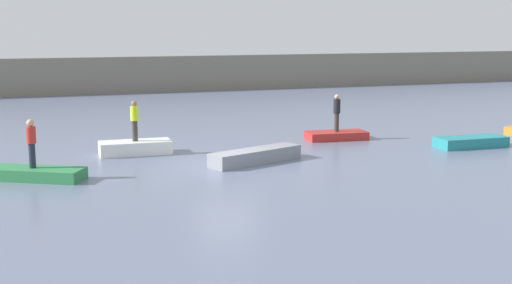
{
  "coord_description": "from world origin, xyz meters",
  "views": [
    {
      "loc": [
        -7.18,
        -23.3,
        5.14
      ],
      "look_at": [
        1.83,
        1.85,
        0.51
      ],
      "focal_mm": 47.12,
      "sensor_mm": 36.0,
      "label": 1
    }
  ],
  "objects_px": {
    "person_hiviz_shirt": "(135,119)",
    "rowboat_red": "(336,135)",
    "rowboat_green": "(33,174)",
    "person_dark_shirt": "(337,111)",
    "person_red_shirt": "(31,141)",
    "rowboat_grey": "(256,156)",
    "rowboat_teal": "(471,142)",
    "rowboat_white": "(135,148)"
  },
  "relations": [
    {
      "from": "person_hiviz_shirt",
      "to": "rowboat_red",
      "type": "bearing_deg",
      "value": 3.15
    },
    {
      "from": "rowboat_green",
      "to": "person_dark_shirt",
      "type": "xyz_separation_m",
      "value": [
        13.34,
        3.89,
        1.12
      ]
    },
    {
      "from": "person_dark_shirt",
      "to": "person_red_shirt",
      "type": "distance_m",
      "value": 13.9
    },
    {
      "from": "rowboat_grey",
      "to": "person_dark_shirt",
      "type": "relative_size",
      "value": 2.29
    },
    {
      "from": "rowboat_green",
      "to": "person_dark_shirt",
      "type": "distance_m",
      "value": 13.94
    },
    {
      "from": "person_dark_shirt",
      "to": "person_hiviz_shirt",
      "type": "distance_m",
      "value": 9.32
    },
    {
      "from": "rowboat_grey",
      "to": "rowboat_red",
      "type": "xyz_separation_m",
      "value": [
        5.29,
        3.79,
        -0.08
      ]
    },
    {
      "from": "rowboat_teal",
      "to": "person_red_shirt",
      "type": "distance_m",
      "value": 17.94
    },
    {
      "from": "rowboat_white",
      "to": "rowboat_green",
      "type": "bearing_deg",
      "value": -138.39
    },
    {
      "from": "rowboat_white",
      "to": "person_hiviz_shirt",
      "type": "height_order",
      "value": "person_hiviz_shirt"
    },
    {
      "from": "rowboat_red",
      "to": "person_red_shirt",
      "type": "bearing_deg",
      "value": -158.05
    },
    {
      "from": "rowboat_green",
      "to": "rowboat_teal",
      "type": "relative_size",
      "value": 1.13
    },
    {
      "from": "rowboat_grey",
      "to": "rowboat_red",
      "type": "relative_size",
      "value": 1.43
    },
    {
      "from": "rowboat_white",
      "to": "person_red_shirt",
      "type": "bearing_deg",
      "value": -138.39
    },
    {
      "from": "person_red_shirt",
      "to": "person_hiviz_shirt",
      "type": "xyz_separation_m",
      "value": [
        4.04,
        3.37,
        0.12
      ]
    },
    {
      "from": "rowboat_white",
      "to": "person_red_shirt",
      "type": "height_order",
      "value": "person_red_shirt"
    },
    {
      "from": "rowboat_green",
      "to": "person_red_shirt",
      "type": "bearing_deg",
      "value": -150.75
    },
    {
      "from": "rowboat_green",
      "to": "rowboat_grey",
      "type": "relative_size",
      "value": 0.89
    },
    {
      "from": "rowboat_teal",
      "to": "person_hiviz_shirt",
      "type": "xyz_separation_m",
      "value": [
        -13.86,
        3.21,
        1.23
      ]
    },
    {
      "from": "rowboat_green",
      "to": "person_red_shirt",
      "type": "height_order",
      "value": "person_red_shirt"
    },
    {
      "from": "rowboat_grey",
      "to": "person_hiviz_shirt",
      "type": "height_order",
      "value": "person_hiviz_shirt"
    },
    {
      "from": "rowboat_red",
      "to": "person_dark_shirt",
      "type": "height_order",
      "value": "person_dark_shirt"
    },
    {
      "from": "rowboat_teal",
      "to": "person_hiviz_shirt",
      "type": "relative_size",
      "value": 1.88
    },
    {
      "from": "rowboat_green",
      "to": "person_hiviz_shirt",
      "type": "height_order",
      "value": "person_hiviz_shirt"
    },
    {
      "from": "rowboat_red",
      "to": "person_red_shirt",
      "type": "height_order",
      "value": "person_red_shirt"
    },
    {
      "from": "rowboat_grey",
      "to": "rowboat_teal",
      "type": "distance_m",
      "value": 9.86
    },
    {
      "from": "rowboat_grey",
      "to": "rowboat_teal",
      "type": "xyz_separation_m",
      "value": [
        9.86,
        0.06,
        -0.04
      ]
    },
    {
      "from": "rowboat_red",
      "to": "rowboat_white",
      "type": "bearing_deg",
      "value": -171.14
    },
    {
      "from": "person_hiviz_shirt",
      "to": "rowboat_teal",
      "type": "bearing_deg",
      "value": -13.05
    },
    {
      "from": "person_dark_shirt",
      "to": "rowboat_green",
      "type": "bearing_deg",
      "value": -163.76
    },
    {
      "from": "rowboat_white",
      "to": "rowboat_red",
      "type": "relative_size",
      "value": 1.05
    },
    {
      "from": "rowboat_grey",
      "to": "rowboat_teal",
      "type": "height_order",
      "value": "rowboat_grey"
    },
    {
      "from": "rowboat_red",
      "to": "person_red_shirt",
      "type": "relative_size",
      "value": 1.65
    },
    {
      "from": "rowboat_teal",
      "to": "person_dark_shirt",
      "type": "xyz_separation_m",
      "value": [
        -4.56,
        3.73,
        1.1
      ]
    },
    {
      "from": "person_red_shirt",
      "to": "person_dark_shirt",
      "type": "bearing_deg",
      "value": 16.24
    },
    {
      "from": "rowboat_grey",
      "to": "rowboat_red",
      "type": "bearing_deg",
      "value": 14.84
    },
    {
      "from": "rowboat_grey",
      "to": "person_red_shirt",
      "type": "xyz_separation_m",
      "value": [
        -8.05,
        -0.1,
        1.07
      ]
    },
    {
      "from": "rowboat_teal",
      "to": "person_red_shirt",
      "type": "height_order",
      "value": "person_red_shirt"
    },
    {
      "from": "rowboat_grey",
      "to": "person_dark_shirt",
      "type": "distance_m",
      "value": 6.6
    },
    {
      "from": "rowboat_grey",
      "to": "person_hiviz_shirt",
      "type": "xyz_separation_m",
      "value": [
        -4.01,
        3.28,
        1.19
      ]
    },
    {
      "from": "rowboat_green",
      "to": "rowboat_white",
      "type": "xyz_separation_m",
      "value": [
        4.04,
        3.37,
        0.07
      ]
    },
    {
      "from": "person_dark_shirt",
      "to": "person_red_shirt",
      "type": "height_order",
      "value": "person_dark_shirt"
    }
  ]
}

